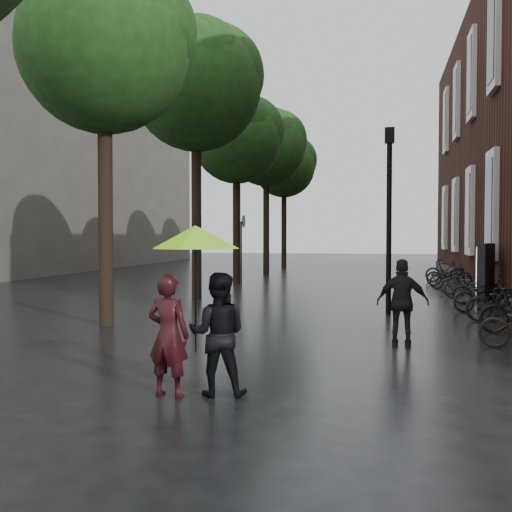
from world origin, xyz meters
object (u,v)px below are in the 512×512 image
(person_burgundy, at_px, (168,335))
(pedestrian_walking, at_px, (403,302))
(person_black, at_px, (218,334))
(ad_lightbox, at_px, (485,272))
(parked_bicycles, at_px, (473,288))
(lamp_post, at_px, (389,201))

(person_burgundy, distance_m, pedestrian_walking, 5.08)
(person_black, distance_m, ad_lightbox, 13.10)
(pedestrian_walking, relative_size, ad_lightbox, 0.90)
(person_burgundy, bearing_deg, ad_lightbox, -106.42)
(person_burgundy, distance_m, parked_bicycles, 12.92)
(person_black, bearing_deg, parked_bicycles, -120.56)
(ad_lightbox, distance_m, lamp_post, 5.12)
(person_black, height_order, pedestrian_walking, pedestrian_walking)
(pedestrian_walking, relative_size, parked_bicycles, 0.10)
(person_black, height_order, parked_bicycles, person_black)
(pedestrian_walking, xyz_separation_m, parked_bicycles, (2.30, 7.68, -0.35))
(person_burgundy, distance_m, ad_lightbox, 13.50)
(person_black, distance_m, pedestrian_walking, 4.60)
(person_burgundy, height_order, ad_lightbox, ad_lightbox)
(person_burgundy, height_order, pedestrian_walking, pedestrian_walking)
(person_black, xyz_separation_m, ad_lightbox, (5.12, 12.06, 0.11))
(ad_lightbox, bearing_deg, person_burgundy, -91.84)
(person_burgundy, relative_size, parked_bicycles, 0.10)
(lamp_post, bearing_deg, ad_lightbox, 51.54)
(person_burgundy, distance_m, lamp_post, 9.22)
(person_black, distance_m, lamp_post, 8.90)
(parked_bicycles, bearing_deg, person_burgundy, -114.20)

